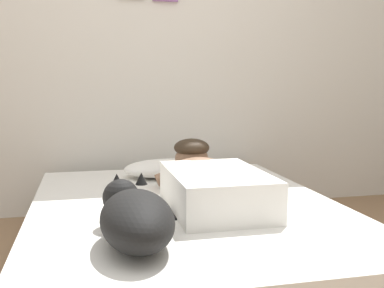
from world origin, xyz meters
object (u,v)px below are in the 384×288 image
at_px(person_lying, 208,181).
at_px(dog, 135,217).
at_px(pillow, 166,168).
at_px(coffee_cup, 195,180).
at_px(bed, 186,236).
at_px(cell_phone, 167,215).

distance_m(person_lying, dog, 0.67).
bearing_deg(pillow, person_lying, -81.16).
relative_size(dog, coffee_cup, 4.60).
xyz_separation_m(bed, cell_phone, (-0.12, -0.19, 0.17)).
height_order(coffee_cup, cell_phone, coffee_cup).
relative_size(coffee_cup, cell_phone, 0.89).
bearing_deg(bed, dog, -120.05).
height_order(bed, cell_phone, cell_phone).
bearing_deg(pillow, cell_phone, -99.41).
xyz_separation_m(pillow, cell_phone, (-0.14, -0.84, -0.05)).
relative_size(bed, dog, 3.41).
bearing_deg(dog, person_lying, 51.70).
distance_m(coffee_cup, cell_phone, 0.61).
relative_size(person_lying, dog, 1.60).
relative_size(pillow, person_lying, 0.57).
bearing_deg(dog, cell_phone, 61.48).
xyz_separation_m(coffee_cup, cell_phone, (-0.25, -0.55, -0.03)).
height_order(bed, pillow, pillow).
height_order(dog, coffee_cup, dog).
distance_m(bed, dog, 0.65).
bearing_deg(cell_phone, dog, -118.52).
relative_size(person_lying, cell_phone, 6.57).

